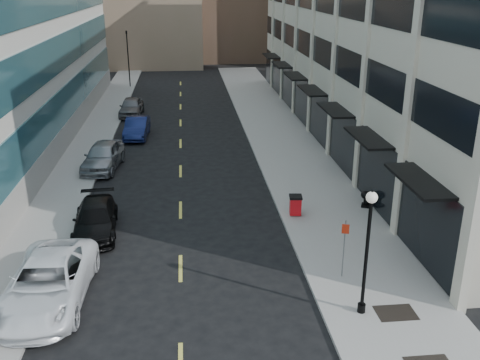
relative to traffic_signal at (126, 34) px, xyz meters
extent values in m
cube|color=#9A968C|center=(13.00, -28.00, -5.64)|extent=(5.00, 80.00, 0.15)
cube|color=#9A968C|center=(-1.00, -28.00, -5.64)|extent=(3.00, 80.00, 0.15)
cube|color=beige|center=(22.50, -21.00, 3.28)|extent=(14.00, 46.00, 18.00)
cube|color=black|center=(15.52, -21.00, -3.72)|extent=(0.18, 46.00, 3.60)
cube|color=black|center=(15.53, -21.00, 0.78)|extent=(0.12, 46.00, 1.80)
cube|color=beige|center=(15.50, -38.00, 3.28)|extent=(0.35, 0.60, 18.00)
cube|color=beige|center=(15.50, -32.00, 3.28)|extent=(0.35, 0.60, 18.00)
cube|color=beige|center=(15.50, -26.00, 3.28)|extent=(0.35, 0.60, 18.00)
cube|color=beige|center=(15.50, -20.00, 3.28)|extent=(0.35, 0.60, 18.00)
cube|color=beige|center=(15.50, -14.00, 3.28)|extent=(0.35, 0.60, 18.00)
cube|color=beige|center=(15.50, -8.00, 3.28)|extent=(0.35, 0.60, 18.00)
cube|color=beige|center=(15.50, -2.00, 3.28)|extent=(0.35, 0.60, 18.00)
cube|color=black|center=(14.85, -41.00, -1.82)|extent=(1.30, 4.00, 0.12)
cube|color=black|center=(14.85, -35.00, -1.82)|extent=(1.30, 4.00, 0.12)
cube|color=black|center=(14.85, -29.00, -1.82)|extent=(1.30, 4.00, 0.12)
cube|color=black|center=(14.85, -23.00, -1.82)|extent=(1.30, 4.00, 0.12)
cube|color=black|center=(14.85, -17.00, -1.82)|extent=(1.30, 4.00, 0.12)
cube|color=black|center=(14.85, -11.00, -1.82)|extent=(1.30, 4.00, 0.12)
cube|color=black|center=(14.85, -5.00, -1.82)|extent=(1.30, 4.00, 0.12)
cube|color=#9A968C|center=(-2.46, -21.00, -4.82)|extent=(0.20, 46.00, 1.80)
cube|color=#2F666F|center=(-2.47, -21.00, -2.72)|extent=(0.14, 45.60, 2.40)
cube|color=#2F666F|center=(-2.47, -21.00, 0.78)|extent=(0.14, 45.60, 2.40)
cube|color=black|center=(13.10, -44.20, -5.56)|extent=(1.40, 1.00, 0.01)
cube|color=#D8CC4C|center=(5.50, -40.00, -5.71)|extent=(0.15, 2.20, 0.01)
cube|color=#D8CC4C|center=(5.50, -34.00, -5.71)|extent=(0.15, 2.20, 0.01)
cube|color=#D8CC4C|center=(5.50, -28.00, -5.71)|extent=(0.15, 2.20, 0.01)
cube|color=#D8CC4C|center=(5.50, -22.00, -5.71)|extent=(0.15, 2.20, 0.01)
cube|color=#D8CC4C|center=(5.50, -16.00, -5.71)|extent=(0.15, 2.20, 0.01)
cube|color=#D8CC4C|center=(5.50, -10.00, -5.71)|extent=(0.15, 2.20, 0.01)
cube|color=#D8CC4C|center=(5.50, -4.00, -5.71)|extent=(0.15, 2.20, 0.01)
cube|color=#D8CC4C|center=(5.50, 2.00, -5.71)|extent=(0.15, 2.20, 0.01)
cylinder|color=black|center=(0.00, 0.00, -2.72)|extent=(0.12, 0.12, 6.00)
imported|color=black|center=(0.00, 0.00, 0.27)|extent=(0.66, 0.66, 1.98)
imported|color=white|center=(0.70, -42.00, -4.88)|extent=(3.00, 6.16, 1.68)
imported|color=black|center=(1.56, -36.24, -5.03)|extent=(2.28, 4.89, 1.38)
imported|color=gray|center=(0.70, -27.00, -4.87)|extent=(2.57, 5.16, 1.69)
imported|color=navy|center=(2.26, -20.00, -4.97)|extent=(1.80, 4.60, 1.49)
imported|color=slate|center=(1.26, -13.00, -4.93)|extent=(2.06, 4.68, 1.57)
cube|color=red|center=(11.23, -35.52, -5.08)|extent=(0.61, 0.61, 0.89)
cube|color=black|center=(11.23, -35.52, -4.60)|extent=(0.69, 0.69, 0.11)
cylinder|color=black|center=(11.05, -35.23, -5.47)|extent=(0.05, 0.20, 0.20)
cylinder|color=black|center=(11.41, -35.23, -5.47)|extent=(0.05, 0.20, 0.20)
cylinder|color=black|center=(11.90, -44.00, -5.41)|extent=(0.28, 0.28, 0.32)
cylinder|color=black|center=(11.90, -44.00, -3.34)|extent=(0.12, 0.12, 4.09)
sphere|color=silver|center=(11.90, -44.00, -1.17)|extent=(0.39, 0.39, 0.39)
cone|color=black|center=(11.90, -44.00, -0.94)|extent=(0.11, 0.11, 0.16)
cylinder|color=slate|center=(11.90, -41.56, -4.35)|extent=(0.04, 0.04, 2.44)
cube|color=#B1220B|center=(11.90, -41.58, -3.48)|extent=(0.28, 0.11, 0.39)
cube|color=black|center=(15.10, -34.92, -5.50)|extent=(0.61, 0.61, 0.13)
cylinder|color=black|center=(15.10, -34.92, -5.24)|extent=(0.29, 0.29, 0.44)
ellipsoid|color=black|center=(15.10, -34.92, -4.93)|extent=(0.62, 0.62, 0.43)
camera|label=1|loc=(5.94, -59.58, 5.52)|focal=40.00mm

